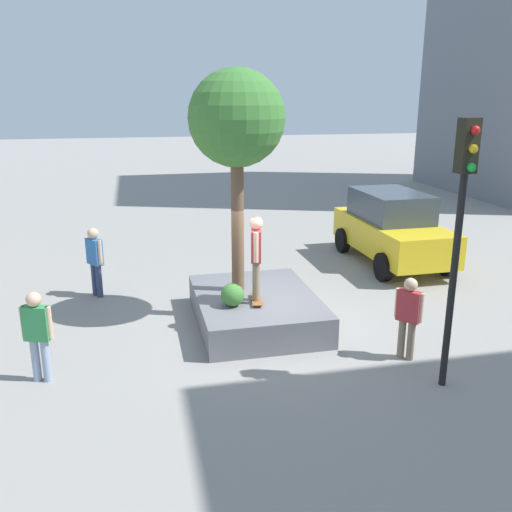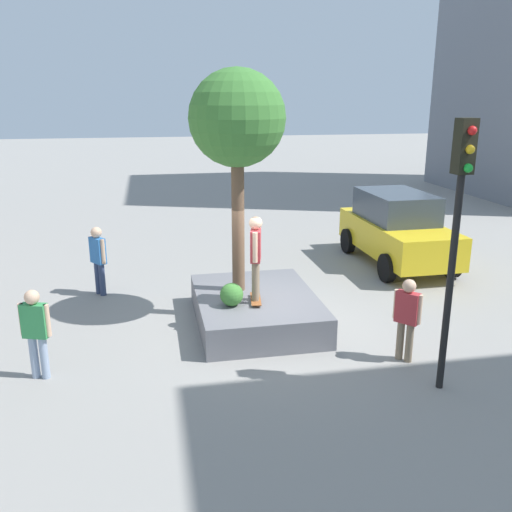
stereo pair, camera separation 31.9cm
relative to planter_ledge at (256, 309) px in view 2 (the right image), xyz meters
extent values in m
plane|color=gray|center=(0.31, 0.17, -0.33)|extent=(120.00, 120.00, 0.00)
cube|color=slate|center=(0.00, 0.00, 0.00)|extent=(3.42, 2.60, 0.66)
cylinder|color=brown|center=(-0.44, -0.32, 1.94)|extent=(0.28, 0.28, 3.23)
sphere|color=#3D7A33|center=(-0.44, -0.32, 4.12)|extent=(2.05, 2.05, 2.05)
sphere|color=#3D7A33|center=(0.52, -0.62, 0.57)|extent=(0.49, 0.49, 0.49)
cube|color=brown|center=(0.40, -0.09, 0.39)|extent=(0.82, 0.32, 0.02)
sphere|color=beige|center=(0.66, -0.04, 0.36)|extent=(0.06, 0.06, 0.06)
sphere|color=beige|center=(0.64, -0.21, 0.36)|extent=(0.06, 0.06, 0.06)
sphere|color=beige|center=(0.16, 0.03, 0.36)|extent=(0.06, 0.06, 0.06)
sphere|color=beige|center=(0.13, -0.13, 0.36)|extent=(0.06, 0.06, 0.06)
cylinder|color=#847056|center=(0.30, -0.06, 0.83)|extent=(0.16, 0.16, 0.85)
cylinder|color=#847056|center=(0.50, -0.11, 0.83)|extent=(0.16, 0.16, 0.85)
cube|color=#B23338|center=(0.40, -0.09, 1.58)|extent=(0.52, 0.31, 0.67)
cylinder|color=#D8AD8C|center=(0.15, -0.02, 1.60)|extent=(0.10, 0.10, 0.63)
cylinder|color=#D8AD8C|center=(0.64, -0.15, 1.60)|extent=(0.10, 0.10, 0.63)
sphere|color=#D8AD8C|center=(0.40, -0.09, 2.06)|extent=(0.28, 0.28, 0.28)
cube|color=gold|center=(-3.57, 5.01, 0.53)|extent=(4.64, 1.98, 0.93)
cube|color=#38424C|center=(-3.80, 5.01, 1.41)|extent=(2.60, 1.73, 0.83)
cylinder|color=black|center=(-2.09, 6.00, 0.06)|extent=(0.79, 0.24, 0.79)
cylinder|color=black|center=(-2.08, 4.05, 0.06)|extent=(0.79, 0.24, 0.79)
cylinder|color=black|center=(-5.06, 5.98, 0.06)|extent=(0.79, 0.24, 0.79)
cylinder|color=black|center=(-5.04, 4.03, 0.06)|extent=(0.79, 0.24, 0.79)
cylinder|color=black|center=(3.40, 2.59, 1.53)|extent=(0.12, 0.12, 3.72)
cube|color=black|center=(3.40, 2.59, 3.81)|extent=(0.25, 0.29, 0.85)
sphere|color=red|center=(3.55, 2.60, 4.06)|extent=(0.14, 0.14, 0.14)
sphere|color=gold|center=(3.55, 2.60, 3.78)|extent=(0.14, 0.14, 0.14)
sphere|color=green|center=(3.55, 2.60, 3.50)|extent=(0.14, 0.14, 0.14)
cylinder|color=navy|center=(-2.49, -3.49, 0.09)|extent=(0.15, 0.15, 0.84)
cylinder|color=navy|center=(-2.65, -3.60, 0.09)|extent=(0.15, 0.15, 0.84)
cube|color=#2D6BB2|center=(-2.57, -3.55, 0.84)|extent=(0.50, 0.44, 0.66)
cylinder|color=#D8AD8C|center=(-2.37, -3.40, 0.86)|extent=(0.10, 0.10, 0.62)
cylinder|color=#D8AD8C|center=(-2.77, -3.69, 0.86)|extent=(0.10, 0.10, 0.62)
sphere|color=#D8AD8C|center=(-2.57, -3.55, 1.30)|extent=(0.27, 0.27, 0.27)
cylinder|color=#8C9EB7|center=(1.72, -4.20, 0.07)|extent=(0.15, 0.15, 0.79)
cylinder|color=#8C9EB7|center=(1.66, -4.38, 0.07)|extent=(0.15, 0.15, 0.79)
cube|color=#338C4C|center=(1.69, -4.29, 0.78)|extent=(0.32, 0.49, 0.62)
cylinder|color=#D8AD8C|center=(1.76, -4.06, 0.79)|extent=(0.10, 0.10, 0.59)
cylinder|color=#D8AD8C|center=(1.62, -4.51, 0.79)|extent=(0.10, 0.10, 0.59)
sphere|color=#D8AD8C|center=(1.69, -4.29, 1.22)|extent=(0.26, 0.26, 0.26)
cylinder|color=#847056|center=(2.25, 2.37, 0.06)|extent=(0.14, 0.14, 0.78)
cylinder|color=#847056|center=(2.40, 2.49, 0.06)|extent=(0.14, 0.14, 0.78)
cube|color=#B23338|center=(2.32, 2.43, 0.75)|extent=(0.45, 0.43, 0.61)
cylinder|color=#D8AD8C|center=(2.15, 2.29, 0.77)|extent=(0.09, 0.09, 0.57)
cylinder|color=#D8AD8C|center=(2.50, 2.58, 0.77)|extent=(0.09, 0.09, 0.57)
sphere|color=#D8AD8C|center=(2.32, 2.43, 1.18)|extent=(0.25, 0.25, 0.25)
camera|label=1|loc=(11.05, -2.51, 4.55)|focal=38.28mm
camera|label=2|loc=(11.12, -2.20, 4.55)|focal=38.28mm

